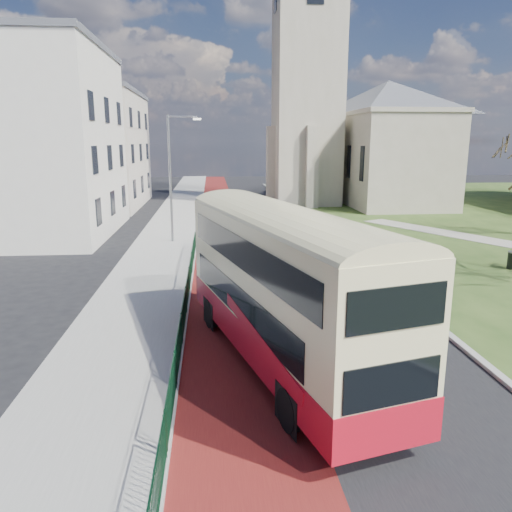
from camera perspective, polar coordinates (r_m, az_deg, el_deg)
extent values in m
plane|color=black|center=(16.00, 2.19, -11.11)|extent=(160.00, 160.00, 0.00)
cube|color=black|center=(35.26, 0.51, 2.34)|extent=(9.00, 120.00, 0.01)
cube|color=#591414|center=(35.10, -3.88, 2.26)|extent=(3.40, 120.00, 0.01)
cube|color=gray|center=(35.22, -10.08, 2.22)|extent=(4.00, 120.00, 0.12)
cube|color=#999993|center=(35.10, -6.82, 2.30)|extent=(0.25, 120.00, 0.13)
cube|color=#999993|center=(37.90, 7.17, 3.08)|extent=(0.25, 80.00, 0.13)
cylinder|color=#0B341E|center=(19.29, -8.04, -3.49)|extent=(0.04, 24.00, 0.04)
cylinder|color=#0B341E|center=(19.58, -7.96, -6.15)|extent=(0.04, 24.00, 0.04)
cube|color=#9E9680|center=(53.68, 5.86, 18.79)|extent=(6.50, 6.50, 24.00)
cube|color=#9E9680|center=(55.65, 14.46, 10.52)|extent=(9.00, 18.00, 9.00)
pyramid|color=#565960|center=(55.94, 14.95, 18.82)|extent=(9.00, 18.00, 3.60)
cube|color=silver|center=(38.44, -23.97, 11.50)|extent=(10.00, 14.00, 12.50)
cube|color=#565960|center=(38.94, -24.90, 21.07)|extent=(10.30, 14.30, 0.50)
cube|color=beige|center=(53.87, -18.45, 11.26)|extent=(10.00, 16.00, 11.00)
cube|color=#565960|center=(54.06, -18.91, 17.35)|extent=(10.30, 16.30, 0.50)
cylinder|color=gray|center=(32.67, -9.77, 8.59)|extent=(0.16, 0.16, 8.00)
cylinder|color=gray|center=(32.56, -8.40, 15.49)|extent=(1.80, 0.10, 0.10)
cube|color=silver|center=(32.52, -6.75, 15.28)|extent=(0.50, 0.18, 0.12)
cube|color=#B31020|center=(14.91, 2.91, -8.76)|extent=(5.25, 11.19, 0.99)
cube|color=beige|center=(14.31, 3.00, -1.55)|extent=(5.21, 11.13, 2.87)
cube|color=black|center=(14.41, -2.08, -5.13)|extent=(2.36, 8.65, 0.94)
cube|color=black|center=(15.32, 6.82, -4.11)|extent=(2.36, 8.65, 0.94)
cube|color=black|center=(13.74, -1.75, 0.40)|extent=(2.58, 9.50, 0.89)
cube|color=black|center=(14.69, 7.50, 1.12)|extent=(2.58, 9.50, 0.89)
cube|color=black|center=(19.48, -3.26, -0.32)|extent=(2.17, 0.65, 1.04)
cube|color=black|center=(19.19, -3.31, 4.00)|extent=(2.17, 0.65, 0.89)
cube|color=orange|center=(19.11, -3.34, 5.68)|extent=(1.74, 0.55, 0.30)
cylinder|color=black|center=(18.03, -5.11, -6.55)|extent=(0.55, 1.07, 1.03)
cylinder|color=black|center=(18.71, 1.71, -5.77)|extent=(0.55, 1.07, 1.03)
cylinder|color=black|center=(12.01, 3.96, -17.10)|extent=(0.55, 1.07, 1.03)
cylinder|color=black|center=(13.01, 13.54, -14.96)|extent=(0.55, 1.07, 1.03)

